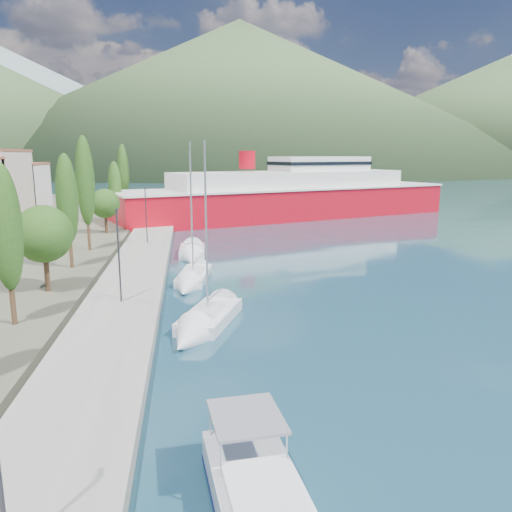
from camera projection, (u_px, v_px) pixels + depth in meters
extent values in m
plane|color=#1B4152|center=(204.00, 193.00, 137.46)|extent=(1400.00, 1400.00, 0.00)
cube|color=gray|center=(139.00, 266.00, 44.93)|extent=(5.00, 88.00, 0.80)
cone|color=gray|center=(247.00, 94.00, 673.79)|extent=(760.00, 760.00, 180.00)
cone|color=#3F5A33|center=(240.00, 95.00, 403.13)|extent=(480.00, 480.00, 115.00)
cone|color=#3F5A33|center=(505.00, 112.00, 415.63)|extent=(420.00, 420.00, 90.00)
cube|color=white|center=(14.00, 190.00, 79.82)|extent=(9.00, 10.00, 8.00)
cube|color=#9E5138|center=(12.00, 164.00, 78.99)|extent=(9.20, 10.20, 0.30)
cylinder|color=#47301E|center=(13.00, 307.00, 28.47)|extent=(0.30, 0.30, 2.02)
ellipsoid|color=#294E18|center=(5.00, 228.00, 27.56)|extent=(1.80, 1.80, 7.14)
cylinder|color=#47301E|center=(47.00, 274.00, 35.38)|extent=(0.36, 0.36, 2.52)
sphere|color=#294E18|center=(43.00, 234.00, 34.80)|extent=(4.03, 4.03, 4.03)
cylinder|color=#47301E|center=(71.00, 255.00, 42.87)|extent=(0.30, 0.30, 2.13)
ellipsoid|color=#294E18|center=(67.00, 199.00, 41.90)|extent=(1.80, 1.80, 7.57)
cylinder|color=#47301E|center=(89.00, 238.00, 50.76)|extent=(0.30, 0.30, 2.52)
ellipsoid|color=#294E18|center=(85.00, 181.00, 49.62)|extent=(1.80, 1.80, 8.94)
cylinder|color=#47301E|center=(106.00, 224.00, 61.60)|extent=(0.36, 0.36, 2.25)
sphere|color=#294E18|center=(105.00, 203.00, 61.09)|extent=(3.60, 3.60, 3.60)
cylinder|color=#47301E|center=(117.00, 216.00, 70.74)|extent=(0.30, 0.30, 1.90)
ellipsoid|color=#294E18|center=(115.00, 186.00, 69.87)|extent=(1.80, 1.80, 6.75)
cylinder|color=#47301E|center=(125.00, 207.00, 80.74)|extent=(0.30, 0.30, 2.47)
ellipsoid|color=#294E18|center=(123.00, 172.00, 79.62)|extent=(1.80, 1.80, 8.74)
cylinder|color=#2D2D33|center=(119.00, 257.00, 32.12)|extent=(0.12, 0.12, 6.00)
cube|color=#2D2D33|center=(117.00, 210.00, 31.77)|extent=(0.15, 0.50, 0.12)
cylinder|color=#2D2D33|center=(146.00, 215.00, 54.10)|extent=(0.12, 0.12, 6.00)
cube|color=#2D2D33|center=(145.00, 187.00, 53.75)|extent=(0.15, 0.50, 0.12)
cube|color=silver|center=(259.00, 500.00, 14.07)|extent=(2.99, 6.32, 1.03)
cube|color=silver|center=(266.00, 497.00, 13.23)|extent=(2.21, 3.16, 0.37)
cube|color=slate|center=(246.00, 416.00, 15.30)|extent=(2.36, 2.73, 0.09)
cube|color=silver|center=(210.00, 318.00, 31.06)|extent=(4.55, 6.60, 0.98)
cube|color=silver|center=(208.00, 310.00, 30.54)|extent=(2.29, 2.82, 0.38)
cylinder|color=silver|center=(206.00, 229.00, 29.54)|extent=(0.12, 0.12, 10.32)
cone|color=silver|center=(187.00, 340.00, 27.33)|extent=(3.36, 3.56, 2.50)
cube|color=silver|center=(194.00, 277.00, 41.64)|extent=(3.25, 6.43, 0.87)
cube|color=silver|center=(193.00, 271.00, 41.12)|extent=(1.74, 2.65, 0.34)
cylinder|color=silver|center=(192.00, 209.00, 40.09)|extent=(0.12, 0.12, 10.59)
cone|color=silver|center=(186.00, 289.00, 37.79)|extent=(2.68, 3.21, 2.21)
cube|color=silver|center=(192.00, 252.00, 51.99)|extent=(2.74, 5.88, 0.99)
cube|color=silver|center=(192.00, 247.00, 51.48)|extent=(1.60, 2.37, 0.39)
cylinder|color=silver|center=(191.00, 200.00, 50.52)|extent=(0.12, 0.12, 9.94)
cone|color=silver|center=(191.00, 259.00, 48.37)|extent=(2.63, 2.79, 2.54)
cube|color=#BB0818|center=(289.00, 204.00, 82.55)|extent=(57.59, 31.01, 5.51)
cube|color=silver|center=(290.00, 188.00, 82.00)|extent=(58.09, 31.49, 0.30)
cube|color=silver|center=(290.00, 180.00, 81.76)|extent=(40.32, 22.95, 2.95)
cube|color=silver|center=(320.00, 164.00, 83.97)|extent=(17.53, 12.44, 2.36)
cylinder|color=#BB0818|center=(247.00, 160.00, 77.44)|extent=(2.56, 2.56, 2.75)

